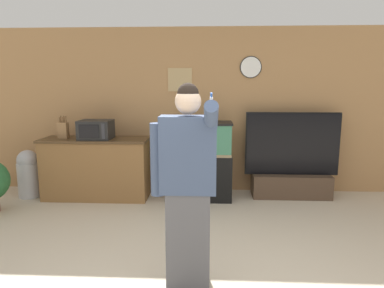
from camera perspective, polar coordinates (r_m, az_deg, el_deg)
wall_back_paneled at (r=5.52m, az=2.70°, el=5.54°), size 10.00×0.08×2.60m
counter_island at (r=5.42m, az=-15.63°, el=-3.89°), size 1.60×0.58×0.92m
microwave at (r=5.27m, az=-15.72°, el=2.34°), size 0.47×0.39×0.28m
knife_block at (r=5.51m, az=-20.66°, el=2.22°), size 0.14×0.12×0.33m
aquarium_on_stand at (r=5.16m, az=1.62°, el=-2.79°), size 0.90×0.47×1.17m
tv_on_stand at (r=5.50m, az=16.20°, el=-4.61°), size 1.42×0.40×1.31m
person_standing at (r=2.85m, az=-0.84°, el=-6.83°), size 0.55×0.41×1.74m
trash_bin at (r=5.86m, az=-25.57°, el=-4.37°), size 0.33×0.33×0.73m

